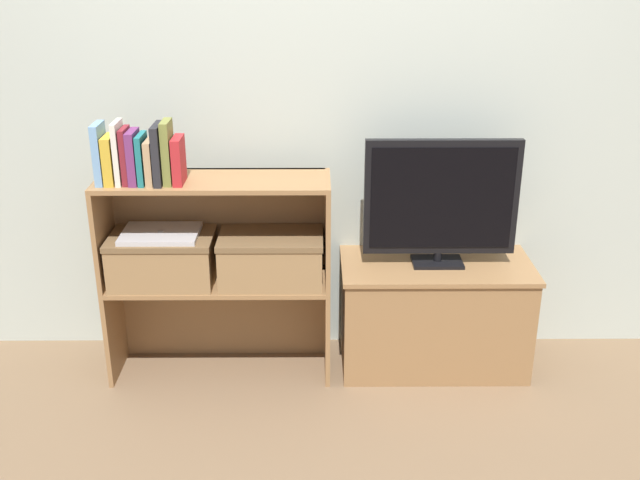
{
  "coord_description": "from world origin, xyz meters",
  "views": [
    {
      "loc": [
        -0.02,
        -2.8,
        1.84
      ],
      "look_at": [
        0.0,
        0.16,
        0.64
      ],
      "focal_mm": 42.0,
      "sensor_mm": 36.0,
      "label": 1
    }
  ],
  "objects_px": {
    "storage_basket_right": "(271,257)",
    "book_plum": "(134,157)",
    "book_charcoal": "(159,154)",
    "storage_basket_left": "(163,257)",
    "book_skyblue": "(100,154)",
    "book_tan": "(151,161)",
    "laptop": "(161,234)",
    "tv": "(441,200)",
    "book_maroon": "(126,156)",
    "book_teal": "(142,159)",
    "book_crimson": "(179,160)",
    "book_ivory": "(119,153)",
    "book_olive": "(168,152)",
    "book_mustard": "(110,160)",
    "tv_stand": "(434,314)"
  },
  "relations": [
    {
      "from": "book_ivory",
      "to": "book_skyblue",
      "type": "bearing_deg",
      "value": 180.0
    },
    {
      "from": "book_tan",
      "to": "book_olive",
      "type": "xyz_separation_m",
      "value": [
        0.07,
        0.0,
        0.04
      ]
    },
    {
      "from": "book_mustard",
      "to": "book_charcoal",
      "type": "height_order",
      "value": "book_charcoal"
    },
    {
      "from": "book_charcoal",
      "to": "storage_basket_left",
      "type": "relative_size",
      "value": 0.54
    },
    {
      "from": "book_ivory",
      "to": "book_charcoal",
      "type": "bearing_deg",
      "value": 0.0
    },
    {
      "from": "storage_basket_left",
      "to": "book_olive",
      "type": "bearing_deg",
      "value": -29.37
    },
    {
      "from": "book_ivory",
      "to": "book_charcoal",
      "type": "xyz_separation_m",
      "value": [
        0.16,
        0.0,
        -0.01
      ]
    },
    {
      "from": "book_skyblue",
      "to": "book_ivory",
      "type": "distance_m",
      "value": 0.08
    },
    {
      "from": "tv",
      "to": "book_skyblue",
      "type": "distance_m",
      "value": 1.42
    },
    {
      "from": "tv",
      "to": "book_charcoal",
      "type": "relative_size",
      "value": 2.72
    },
    {
      "from": "tv",
      "to": "book_tan",
      "type": "xyz_separation_m",
      "value": [
        -1.19,
        -0.1,
        0.2
      ]
    },
    {
      "from": "book_skyblue",
      "to": "book_plum",
      "type": "xyz_separation_m",
      "value": [
        0.13,
        0.0,
        -0.01
      ]
    },
    {
      "from": "book_ivory",
      "to": "book_teal",
      "type": "bearing_deg",
      "value": 0.0
    },
    {
      "from": "book_maroon",
      "to": "book_olive",
      "type": "xyz_separation_m",
      "value": [
        0.17,
        0.0,
        0.01
      ]
    },
    {
      "from": "tv",
      "to": "book_teal",
      "type": "relative_size",
      "value": 3.26
    },
    {
      "from": "book_skyblue",
      "to": "book_crimson",
      "type": "bearing_deg",
      "value": 0.0
    },
    {
      "from": "book_plum",
      "to": "storage_basket_left",
      "type": "xyz_separation_m",
      "value": [
        0.07,
        0.04,
        -0.45
      ]
    },
    {
      "from": "tv_stand",
      "to": "book_tan",
      "type": "distance_m",
      "value": 1.41
    },
    {
      "from": "book_mustard",
      "to": "book_charcoal",
      "type": "relative_size",
      "value": 0.81
    },
    {
      "from": "book_skyblue",
      "to": "storage_basket_left",
      "type": "bearing_deg",
      "value": 10.0
    },
    {
      "from": "tv",
      "to": "book_mustard",
      "type": "bearing_deg",
      "value": -175.87
    },
    {
      "from": "book_tan",
      "to": "laptop",
      "type": "height_order",
      "value": "book_tan"
    },
    {
      "from": "laptop",
      "to": "book_maroon",
      "type": "bearing_deg",
      "value": -160.54
    },
    {
      "from": "tv_stand",
      "to": "book_maroon",
      "type": "bearing_deg",
      "value": -175.59
    },
    {
      "from": "tv_stand",
      "to": "book_crimson",
      "type": "relative_size",
      "value": 4.46
    },
    {
      "from": "book_teal",
      "to": "book_charcoal",
      "type": "relative_size",
      "value": 0.84
    },
    {
      "from": "book_charcoal",
      "to": "book_skyblue",
      "type": "bearing_deg",
      "value": 180.0
    },
    {
      "from": "storage_basket_right",
      "to": "book_crimson",
      "type": "bearing_deg",
      "value": -174.19
    },
    {
      "from": "book_crimson",
      "to": "book_skyblue",
      "type": "bearing_deg",
      "value": 180.0
    },
    {
      "from": "book_tan",
      "to": "storage_basket_right",
      "type": "bearing_deg",
      "value": 4.44
    },
    {
      "from": "book_crimson",
      "to": "storage_basket_right",
      "type": "height_order",
      "value": "book_crimson"
    },
    {
      "from": "book_skyblue",
      "to": "storage_basket_right",
      "type": "bearing_deg",
      "value": 3.11
    },
    {
      "from": "book_skyblue",
      "to": "book_charcoal",
      "type": "bearing_deg",
      "value": 0.0
    },
    {
      "from": "book_teal",
      "to": "book_crimson",
      "type": "distance_m",
      "value": 0.15
    },
    {
      "from": "book_plum",
      "to": "book_teal",
      "type": "xyz_separation_m",
      "value": [
        0.03,
        0.0,
        -0.01
      ]
    },
    {
      "from": "book_plum",
      "to": "book_tan",
      "type": "bearing_deg",
      "value": 0.0
    },
    {
      "from": "laptop",
      "to": "book_charcoal",
      "type": "bearing_deg",
      "value": -52.04
    },
    {
      "from": "book_skyblue",
      "to": "laptop",
      "type": "bearing_deg",
      "value": 10.0
    },
    {
      "from": "tv",
      "to": "storage_basket_right",
      "type": "height_order",
      "value": "tv"
    },
    {
      "from": "tv_stand",
      "to": "book_plum",
      "type": "bearing_deg",
      "value": -175.49
    },
    {
      "from": "book_mustard",
      "to": "storage_basket_left",
      "type": "xyz_separation_m",
      "value": [
        0.17,
        0.04,
        -0.44
      ]
    },
    {
      "from": "storage_basket_right",
      "to": "book_plum",
      "type": "bearing_deg",
      "value": -176.12
    },
    {
      "from": "book_maroon",
      "to": "book_olive",
      "type": "height_order",
      "value": "book_olive"
    },
    {
      "from": "book_ivory",
      "to": "book_maroon",
      "type": "xyz_separation_m",
      "value": [
        0.03,
        0.0,
        -0.01
      ]
    },
    {
      "from": "book_olive",
      "to": "book_ivory",
      "type": "bearing_deg",
      "value": 180.0
    },
    {
      "from": "book_olive",
      "to": "storage_basket_left",
      "type": "height_order",
      "value": "book_olive"
    },
    {
      "from": "book_ivory",
      "to": "storage_basket_right",
      "type": "xyz_separation_m",
      "value": [
        0.6,
        0.04,
        -0.47
      ]
    },
    {
      "from": "tv",
      "to": "book_plum",
      "type": "xyz_separation_m",
      "value": [
        -1.26,
        -0.1,
        0.22
      ]
    },
    {
      "from": "tv",
      "to": "tv_stand",
      "type": "bearing_deg",
      "value": 90.0
    },
    {
      "from": "tv",
      "to": "laptop",
      "type": "distance_m",
      "value": 1.2
    }
  ]
}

